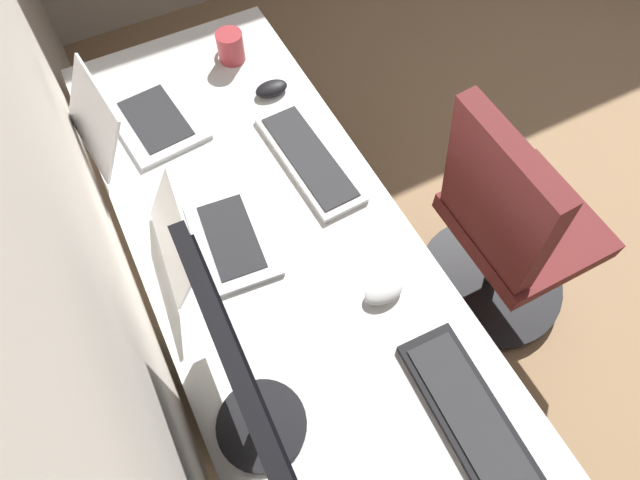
{
  "coord_description": "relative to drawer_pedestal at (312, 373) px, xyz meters",
  "views": [
    {
      "loc": [
        -0.6,
        2.23,
        1.96
      ],
      "look_at": [
        -0.08,
        1.97,
        0.95
      ],
      "focal_mm": 30.24,
      "sensor_mm": 36.0,
      "label": 1
    }
  ],
  "objects": [
    {
      "name": "wall_back",
      "position": [
        0.17,
        0.39,
        0.95
      ],
      "size": [
        4.79,
        0.1,
        2.6
      ],
      "primitive_type": "cube",
      "color": "beige",
      "rests_on": "ground"
    },
    {
      "name": "monitor_primary",
      "position": [
        -0.16,
        0.19,
        0.64
      ],
      "size": [
        0.55,
        0.2,
        0.45
      ],
      "color": "black",
      "rests_on": "desk"
    },
    {
      "name": "office_chair",
      "position": [
        0.09,
        -0.75,
        0.11
      ],
      "size": [
        0.56,
        0.56,
        0.97
      ],
      "color": "maroon",
      "rests_on": "ground"
    },
    {
      "name": "keyboard_main",
      "position": [
        0.46,
        -0.23,
        0.39
      ],
      "size": [
        0.43,
        0.16,
        0.02
      ],
      "color": "silver",
      "rests_on": "desk"
    },
    {
      "name": "laptop_leftmost",
      "position": [
        0.79,
        0.18,
        0.43
      ],
      "size": [
        0.34,
        0.36,
        0.21
      ],
      "color": "silver",
      "rests_on": "desk"
    },
    {
      "name": "drawer_pedestal",
      "position": [
        0.0,
        0.0,
        0.0
      ],
      "size": [
        0.4,
        0.51,
        0.69
      ],
      "color": "white",
      "rests_on": "ground"
    },
    {
      "name": "keyboard_spare",
      "position": [
        -0.35,
        -0.22,
        0.39
      ],
      "size": [
        0.42,
        0.15,
        0.02
      ],
      "color": "black",
      "rests_on": "desk"
    },
    {
      "name": "mouse_main",
      "position": [
        0.75,
        -0.25,
        0.4
      ],
      "size": [
        0.06,
        0.1,
        0.03
      ],
      "primitive_type": "ellipsoid",
      "color": "black",
      "rests_on": "desk"
    },
    {
      "name": "desk",
      "position": [
        0.09,
        -0.03,
        0.32
      ],
      "size": [
        2.12,
        0.7,
        0.73
      ],
      "color": "white",
      "rests_on": "ground"
    },
    {
      "name": "mouse_spare",
      "position": [
        -0.01,
        -0.2,
        0.4
      ],
      "size": [
        0.06,
        0.1,
        0.03
      ],
      "primitive_type": "ellipsoid",
      "color": "silver",
      "rests_on": "desk"
    },
    {
      "name": "coffee_mug",
      "position": [
        0.95,
        -0.2,
        0.43
      ],
      "size": [
        0.13,
        0.09,
        0.1
      ],
      "color": "#A53338",
      "rests_on": "desk"
    },
    {
      "name": "laptop_left",
      "position": [
        0.32,
        0.13,
        0.43
      ],
      "size": [
        0.33,
        0.3,
        0.18
      ],
      "color": "white",
      "rests_on": "desk"
    }
  ]
}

